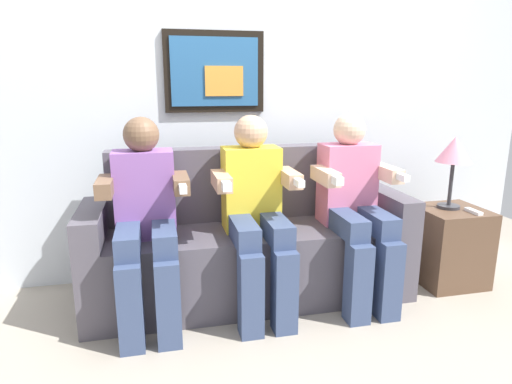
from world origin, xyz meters
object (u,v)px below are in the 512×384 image
Objects in this scene: table_lamp at (454,153)px; side_table_right at (449,246)px; couch at (249,247)px; person_in_middle at (256,208)px; person_on_right at (355,202)px; spare_remote_on_table at (474,211)px; person_on_left at (146,215)px.

side_table_right is at bearing -58.60° from table_lamp.
couch is 4.17× the size of table_lamp.
person_in_middle is 1.36m from side_table_right.
couch is 0.69m from person_on_right.
spare_remote_on_table is at bearing -60.22° from side_table_right.
spare_remote_on_table is at bearing -1.45° from person_on_left.
person_in_middle is (-0.00, -0.17, 0.29)m from couch.
person_in_middle is 2.22× the size of side_table_right.
table_lamp is (1.89, 0.09, 0.25)m from person_on_left.
person_on_left is 1.00× the size of person_in_middle.
person_in_middle is at bearing -176.18° from table_lamp.
couch is at bearing 164.31° from person_on_right.
side_table_right is 0.29m from spare_remote_on_table.
person_in_middle is at bearing -90.02° from couch.
person_in_middle reaches higher than side_table_right.
table_lamp is at bearing -3.59° from couch.
person_on_left reaches higher than side_table_right.
person_in_middle is (0.60, -0.00, 0.00)m from person_on_left.
spare_remote_on_table is (0.06, -0.11, 0.26)m from side_table_right.
spare_remote_on_table is (0.08, -0.14, -0.35)m from table_lamp.
couch is 1.41m from table_lamp.
person_on_right is at bearing -175.07° from side_table_right.
table_lamp is at bearing 2.60° from person_on_left.
couch is 1.73× the size of person_in_middle.
spare_remote_on_table is at bearing -3.64° from person_on_right.
person_on_left is at bearing -178.17° from side_table_right.
person_on_left is 1.00× the size of person_on_right.
person_in_middle reaches higher than table_lamp.
person_on_right is 2.22× the size of side_table_right.
table_lamp is (1.29, -0.08, 0.55)m from couch.
person_on_left and person_on_right have the same top height.
person_on_left and person_in_middle have the same top height.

